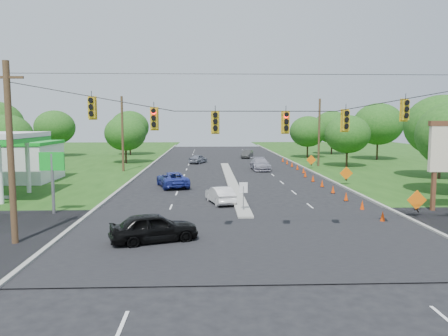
{
  "coord_description": "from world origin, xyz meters",
  "views": [
    {
      "loc": [
        -2.41,
        -22.61,
        6.15
      ],
      "look_at": [
        -1.22,
        7.98,
        2.8
      ],
      "focal_mm": 35.0,
      "sensor_mm": 36.0,
      "label": 1
    }
  ],
  "objects": [
    {
      "name": "cone_3",
      "position": [
        8.24,
        13.5,
        0.35
      ],
      "size": [
        0.32,
        0.32,
        0.7
      ],
      "primitive_type": "cone",
      "color": "#D93805",
      "rests_on": "ground"
    },
    {
      "name": "tree_4",
      "position": [
        -28.0,
        52.0,
        4.96
      ],
      "size": [
        6.72,
        6.72,
        7.84
      ],
      "color": "black",
      "rests_on": "ground"
    },
    {
      "name": "cone_2",
      "position": [
        8.24,
        10.0,
        0.35
      ],
      "size": [
        0.32,
        0.32,
        0.7
      ],
      "primitive_type": "cone",
      "color": "#D93805",
      "rests_on": "ground"
    },
    {
      "name": "cone_4",
      "position": [
        8.24,
        17.0,
        0.35
      ],
      "size": [
        0.32,
        0.32,
        0.7
      ],
      "primitive_type": "cone",
      "color": "#D93805",
      "rests_on": "ground"
    },
    {
      "name": "median",
      "position": [
        0.0,
        21.0,
        0.0
      ],
      "size": [
        1.0,
        34.0,
        0.18
      ],
      "primitive_type": "cube",
      "color": "gray",
      "rests_on": "ground"
    },
    {
      "name": "work_sign_1",
      "position": [
        10.8,
        18.0,
        1.09
      ],
      "size": [
        1.27,
        0.58,
        1.37
      ],
      "color": "black",
      "rests_on": "ground"
    },
    {
      "name": "curb_left",
      "position": [
        -10.1,
        30.0,
        0.0
      ],
      "size": [
        0.25,
        110.0,
        0.16
      ],
      "primitive_type": "cube",
      "color": "gray",
      "rests_on": "ground"
    },
    {
      "name": "work_sign_0",
      "position": [
        10.8,
        4.0,
        1.09
      ],
      "size": [
        1.27,
        0.58,
        1.37
      ],
      "color": "black",
      "rests_on": "ground"
    },
    {
      "name": "signal_span",
      "position": [
        -0.05,
        -1.0,
        4.97
      ],
      "size": [
        25.6,
        0.32,
        9.0
      ],
      "color": "#422D1C",
      "rests_on": "ground"
    },
    {
      "name": "tree_6",
      "position": [
        -16.0,
        55.0,
        4.96
      ],
      "size": [
        6.72,
        6.72,
        7.84
      ],
      "color": "black",
      "rests_on": "ground"
    },
    {
      "name": "utility_pole_far_right",
      "position": [
        12.5,
        35.0,
        4.5
      ],
      "size": [
        0.28,
        0.28,
        9.0
      ],
      "primitive_type": "cylinder",
      "color": "#422D1C",
      "rests_on": "ground"
    },
    {
      "name": "tree_2",
      "position": [
        -26.0,
        30.0,
        4.34
      ],
      "size": [
        5.88,
        5.88,
        6.86
      ],
      "color": "black",
      "rests_on": "ground"
    },
    {
      "name": "tree_9",
      "position": [
        16.0,
        34.0,
        4.34
      ],
      "size": [
        5.88,
        5.88,
        6.86
      ],
      "color": "black",
      "rests_on": "ground"
    },
    {
      "name": "cone_6",
      "position": [
        8.24,
        24.0,
        0.35
      ],
      "size": [
        0.32,
        0.32,
        0.7
      ],
      "primitive_type": "cone",
      "color": "#D93805",
      "rests_on": "ground"
    },
    {
      "name": "cone_9",
      "position": [
        8.84,
        34.5,
        0.35
      ],
      "size": [
        0.32,
        0.32,
        0.7
      ],
      "primitive_type": "cone",
      "color": "#D93805",
      "rests_on": "ground"
    },
    {
      "name": "median_sign",
      "position": [
        0.0,
        6.0,
        1.46
      ],
      "size": [
        0.55,
        0.06,
        2.05
      ],
      "color": "gray",
      "rests_on": "ground"
    },
    {
      "name": "cone_10",
      "position": [
        8.84,
        38.0,
        0.35
      ],
      "size": [
        0.32,
        0.32,
        0.7
      ],
      "primitive_type": "cone",
      "color": "#D93805",
      "rests_on": "ground"
    },
    {
      "name": "silver_car_oncoming",
      "position": [
        -3.71,
        39.94,
        0.65
      ],
      "size": [
        2.92,
        4.09,
        1.29
      ],
      "primitive_type": "imported",
      "rotation": [
        0.0,
        0.0,
        2.73
      ],
      "color": "slate",
      "rests_on": "ground"
    },
    {
      "name": "cone_1",
      "position": [
        8.24,
        6.5,
        0.35
      ],
      "size": [
        0.32,
        0.32,
        0.7
      ],
      "primitive_type": "cone",
      "color": "#D93805",
      "rests_on": "ground"
    },
    {
      "name": "cone_5",
      "position": [
        8.24,
        20.5,
        0.35
      ],
      "size": [
        0.32,
        0.32,
        0.7
      ],
      "primitive_type": "cone",
      "color": "#D93805",
      "rests_on": "ground"
    },
    {
      "name": "white_sedan",
      "position": [
        -1.45,
        9.42,
        0.63
      ],
      "size": [
        2.31,
        4.07,
        1.27
      ],
      "primitive_type": "imported",
      "rotation": [
        0.0,
        0.0,
        3.41
      ],
      "color": "white",
      "rests_on": "ground"
    },
    {
      "name": "dark_car_receding",
      "position": [
        4.16,
        48.52,
        0.66
      ],
      "size": [
        2.43,
        4.23,
        1.32
      ],
      "primitive_type": "imported",
      "rotation": [
        0.0,
        0.0,
        -0.27
      ],
      "color": "#303030",
      "rests_on": "ground"
    },
    {
      "name": "cross_street",
      "position": [
        0.0,
        0.0,
        0.0
      ],
      "size": [
        160.0,
        14.0,
        0.02
      ],
      "primitive_type": "cube",
      "color": "black",
      "rests_on": "ground"
    },
    {
      "name": "cone_11",
      "position": [
        8.84,
        41.5,
        0.35
      ],
      "size": [
        0.32,
        0.32,
        0.7
      ],
      "primitive_type": "cone",
      "color": "#D93805",
      "rests_on": "ground"
    },
    {
      "name": "cone_8",
      "position": [
        8.84,
        31.0,
        0.35
      ],
      "size": [
        0.32,
        0.32,
        0.7
      ],
      "primitive_type": "cone",
      "color": "#D93805",
      "rests_on": "ground"
    },
    {
      "name": "tree_12",
      "position": [
        14.0,
        48.0,
        4.34
      ],
      "size": [
        5.88,
        5.88,
        6.86
      ],
      "color": "black",
      "rests_on": "ground"
    },
    {
      "name": "cone_0",
      "position": [
        8.24,
        3.0,
        0.35
      ],
      "size": [
        0.32,
        0.32,
        0.7
      ],
      "primitive_type": "cone",
      "color": "#D93805",
      "rests_on": "ground"
    },
    {
      "name": "curb_right",
      "position": [
        10.1,
        30.0,
        0.0
      ],
      "size": [
        0.25,
        110.0,
        0.16
      ],
      "primitive_type": "cube",
      "color": "gray",
      "rests_on": "ground"
    },
    {
      "name": "black_sedan",
      "position": [
        -5.11,
        -0.88,
        0.76
      ],
      "size": [
        4.78,
        3.16,
        1.51
      ],
      "primitive_type": "imported",
      "rotation": [
        0.0,
        0.0,
        1.91
      ],
      "color": "black",
      "rests_on": "ground"
    },
    {
      "name": "tree_8",
      "position": [
        22.0,
        22.0,
        5.58
      ],
      "size": [
        7.56,
        7.56,
        8.82
      ],
      "color": "black",
      "rests_on": "ground"
    },
    {
      "name": "cone_7",
      "position": [
        8.84,
        27.5,
        0.35
      ],
      "size": [
        0.32,
        0.32,
        0.7
      ],
      "primitive_type": "cone",
      "color": "#D93805",
      "rests_on": "ground"
    },
    {
      "name": "ground",
      "position": [
        0.0,
        0.0,
        0.0
      ],
      "size": [
        160.0,
        160.0,
        0.0
      ],
      "primitive_type": "plane",
      "color": "black",
      "rests_on": "ground"
    },
    {
      "name": "utility_pole_far_left",
      "position": [
        -12.5,
        30.0,
        4.5
      ],
      "size": [
        0.28,
        0.28,
        9.0
      ],
      "primitive_type": "cylinder",
      "color": "#422D1C",
      "rests_on": "ground"
    },
    {
      "name": "silver_car_far",
      "position": [
        4.17,
        30.89,
        0.76
      ],
      "size": [
        2.3,
        5.28,
        1.51
      ],
      "primitive_type": "imported",
      "rotation": [
        0.0,
        0.0,
        0.04
      ],
      "color": "#9391A0",
      "rests_on": "ground"
    },
    {
      "name": "blue_pickup",
      "position": [
        -5.61,
        17.54,
        0.71
      ],
      "size": [
        3.65,
        5.59,
        1.43
      ],
      "primitive_type": "imported",
      "rotation": [
        0.0,
        0.0,
        3.41
      ],
      "color": "navy",
      "rests_on": "ground"
    },
    {
      "name": "tree_10",
      "position": [
        24.0,
        44.0,
        5.58
      ],
      "size": [
        7.56,
        7.56,
        8.82
      ],
      "color": "black",
      "rests_on": "ground"
    },
    {
      "name": "tree_5",
      "position": [
        -14.0,
        40.0,
        4.34
      ],
      "size": [
        5.88,
        5.88,
        6.86
      ],
      "color": "black",
      "rests_on": "ground"
    },
    {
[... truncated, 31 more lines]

